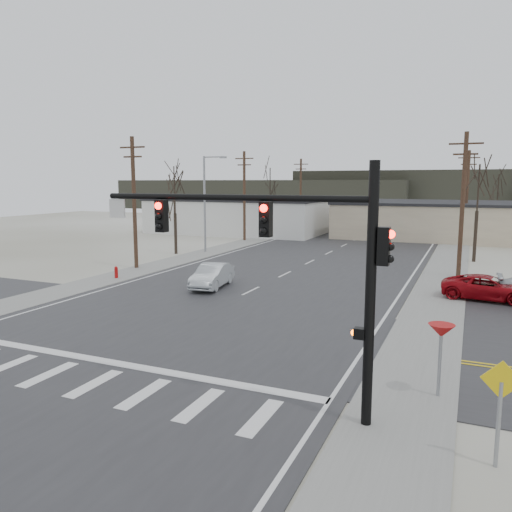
% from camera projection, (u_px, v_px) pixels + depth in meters
% --- Properties ---
extents(ground, '(140.00, 140.00, 0.00)m').
position_uv_depth(ground, '(181.00, 326.00, 23.23)').
color(ground, white).
rests_on(ground, ground).
extents(main_road, '(18.00, 110.00, 0.05)m').
position_uv_depth(main_road, '(289.00, 272.00, 36.83)').
color(main_road, '#29292B').
rests_on(main_road, ground).
extents(cross_road, '(90.00, 10.00, 0.04)m').
position_uv_depth(cross_road, '(181.00, 325.00, 23.22)').
color(cross_road, '#29292B').
rests_on(cross_road, ground).
extents(sidewalk_left, '(3.00, 90.00, 0.06)m').
position_uv_depth(sidewalk_left, '(198.00, 255.00, 45.54)').
color(sidewalk_left, gray).
rests_on(sidewalk_left, ground).
extents(sidewalk_right, '(3.00, 90.00, 0.06)m').
position_uv_depth(sidewalk_right, '(446.00, 271.00, 37.20)').
color(sidewalk_right, gray).
rests_on(sidewalk_right, ground).
extents(traffic_signal_mast, '(8.95, 0.43, 7.20)m').
position_uv_depth(traffic_signal_mast, '(302.00, 254.00, 13.80)').
color(traffic_signal_mast, black).
rests_on(traffic_signal_mast, ground).
extents(fire_hydrant, '(0.24, 0.24, 0.87)m').
position_uv_depth(fire_hydrant, '(116.00, 272.00, 34.43)').
color(fire_hydrant, '#A50C0C').
rests_on(fire_hydrant, ground).
extents(yield_sign, '(0.80, 0.80, 2.35)m').
position_uv_depth(yield_sign, '(441.00, 333.00, 15.22)').
color(yield_sign, gray).
rests_on(yield_sign, ground).
extents(diamond_sign, '(0.92, 0.10, 2.61)m').
position_uv_depth(diamond_sign, '(500.00, 402.00, 11.52)').
color(diamond_sign, gray).
rests_on(diamond_sign, ground).
extents(building_left_far, '(22.30, 12.30, 4.50)m').
position_uv_depth(building_left_far, '(239.00, 215.00, 65.48)').
color(building_left_far, silver).
rests_on(building_left_far, ground).
extents(building_right_far, '(26.30, 14.30, 4.30)m').
position_uv_depth(building_right_far, '(452.00, 220.00, 58.90)').
color(building_right_far, beige).
rests_on(building_right_far, ground).
extents(upole_left_b, '(2.20, 0.30, 10.00)m').
position_uv_depth(upole_left_b, '(134.00, 201.00, 37.87)').
color(upole_left_b, '#4A2F22').
rests_on(upole_left_b, ground).
extents(upole_left_c, '(2.20, 0.30, 10.00)m').
position_uv_depth(upole_left_c, '(244.00, 194.00, 56.01)').
color(upole_left_c, '#4A2F22').
rests_on(upole_left_c, ground).
extents(upole_left_d, '(2.20, 0.30, 10.00)m').
position_uv_depth(upole_left_d, '(301.00, 191.00, 74.16)').
color(upole_left_d, '#4A2F22').
rests_on(upole_left_d, ground).
extents(upole_right_a, '(2.20, 0.30, 10.00)m').
position_uv_depth(upole_right_a, '(463.00, 203.00, 34.26)').
color(upole_right_a, '#4A2F22').
rests_on(upole_right_a, ground).
extents(upole_right_b, '(2.20, 0.30, 10.00)m').
position_uv_depth(upole_right_b, '(467.00, 195.00, 54.22)').
color(upole_right_b, '#4A2F22').
rests_on(upole_right_b, ground).
extents(streetlight_main, '(2.40, 0.25, 9.00)m').
position_uv_depth(streetlight_main, '(206.00, 199.00, 46.69)').
color(streetlight_main, gray).
rests_on(streetlight_main, ground).
extents(tree_left_near, '(3.30, 3.30, 7.35)m').
position_uv_depth(tree_left_near, '(175.00, 197.00, 45.72)').
color(tree_left_near, '#32251F').
rests_on(tree_left_near, ground).
extents(tree_right_mid, '(3.74, 3.74, 8.33)m').
position_uv_depth(tree_right_mid, '(478.00, 190.00, 41.02)').
color(tree_right_mid, '#32251F').
rests_on(tree_right_mid, ground).
extents(tree_left_far, '(3.96, 3.96, 8.82)m').
position_uv_depth(tree_left_far, '(270.00, 184.00, 69.54)').
color(tree_left_far, '#32251F').
rests_on(tree_left_far, ground).
extents(tree_right_far, '(3.52, 3.52, 7.84)m').
position_uv_depth(tree_right_far, '(498.00, 190.00, 63.68)').
color(tree_right_far, '#32251F').
rests_on(tree_right_far, ground).
extents(tree_left_mid, '(3.96, 3.96, 8.82)m').
position_uv_depth(tree_left_mid, '(174.00, 185.00, 61.80)').
color(tree_left_mid, '#32251F').
rests_on(tree_left_mid, ground).
extents(hill_left, '(70.00, 18.00, 7.00)m').
position_uv_depth(hill_left, '(260.00, 195.00, 119.96)').
color(hill_left, '#333026').
rests_on(hill_left, ground).
extents(hill_center, '(80.00, 18.00, 9.00)m').
position_uv_depth(hill_center, '(488.00, 192.00, 103.77)').
color(hill_center, '#333026').
rests_on(hill_center, ground).
extents(sedan_crossing, '(2.19, 4.65, 1.47)m').
position_uv_depth(sedan_crossing, '(212.00, 276.00, 31.45)').
color(sedan_crossing, '#A8AFB3').
rests_on(sedan_crossing, main_road).
extents(car_far_a, '(3.09, 5.62, 1.54)m').
position_uv_depth(car_far_a, '(399.00, 228.00, 63.39)').
color(car_far_a, black).
rests_on(car_far_a, main_road).
extents(car_far_b, '(3.53, 4.84, 1.53)m').
position_uv_depth(car_far_b, '(340.00, 219.00, 78.56)').
color(car_far_b, black).
rests_on(car_far_b, main_road).
extents(car_parked_red, '(5.16, 2.80, 1.37)m').
position_uv_depth(car_parked_red, '(488.00, 288.00, 28.10)').
color(car_parked_red, '#96080F').
rests_on(car_parked_red, parking_lot).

